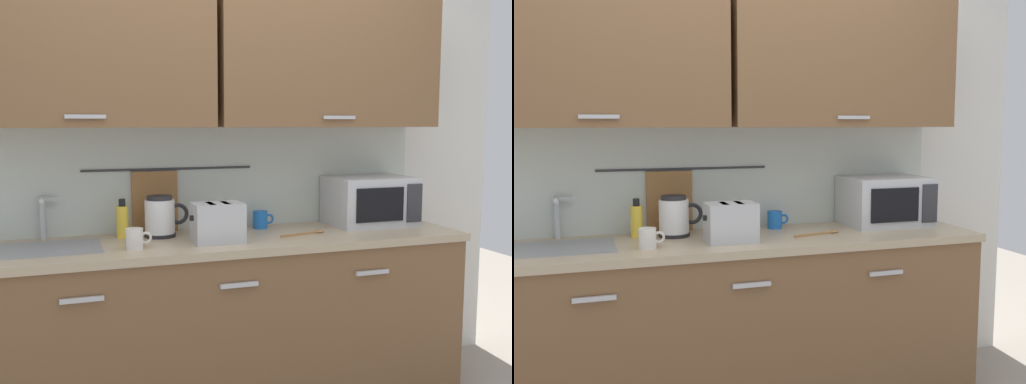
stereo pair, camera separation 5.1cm
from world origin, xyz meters
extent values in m
cube|color=brown|center=(0.00, 0.30, 0.43)|extent=(2.50, 0.60, 0.86)
cube|color=#B7B7BC|center=(-0.69, -0.01, 0.74)|extent=(0.18, 0.02, 0.02)
cube|color=#B7B7BC|center=(0.00, -0.01, 0.74)|extent=(0.18, 0.02, 0.02)
cube|color=#B7B7BC|center=(0.69, -0.01, 0.74)|extent=(0.18, 0.02, 0.02)
cube|color=tan|center=(0.00, 0.30, 0.88)|extent=(2.53, 0.63, 0.04)
cube|color=#9EA0A5|center=(-0.84, 0.32, 0.85)|extent=(0.52, 0.38, 0.09)
cube|color=silver|center=(0.00, 0.63, 1.25)|extent=(3.70, 0.06, 2.50)
cube|color=beige|center=(0.00, 0.59, 1.18)|extent=(2.50, 0.01, 0.55)
cube|color=brown|center=(-0.63, 0.43, 1.80)|extent=(1.23, 0.33, 0.70)
cube|color=#B7B7BC|center=(-0.63, 0.26, 1.50)|extent=(0.18, 0.01, 0.02)
cube|color=brown|center=(0.63, 0.43, 1.80)|extent=(1.23, 0.33, 0.70)
cube|color=#B7B7BC|center=(0.63, 0.26, 1.50)|extent=(0.18, 0.01, 0.02)
cylinder|color=#333338|center=(-0.20, 0.58, 1.23)|extent=(0.90, 0.01, 0.01)
cube|color=olive|center=(-0.28, 0.58, 1.05)|extent=(0.24, 0.02, 0.34)
cylinder|color=#B2B5BA|center=(-0.84, 0.55, 1.01)|extent=(0.03, 0.03, 0.22)
cylinder|color=#B2B5BA|center=(-0.84, 0.47, 1.11)|extent=(0.02, 0.16, 0.02)
cube|color=#B2B5BA|center=(-0.80, 0.55, 1.10)|extent=(0.07, 0.02, 0.01)
cube|color=silver|center=(0.91, 0.41, 1.04)|extent=(0.46, 0.34, 0.27)
cube|color=black|center=(0.87, 0.24, 1.04)|extent=(0.29, 0.01, 0.18)
cube|color=#2D2D33|center=(1.09, 0.24, 1.04)|extent=(0.09, 0.01, 0.21)
cylinder|color=black|center=(-0.28, 0.43, 0.91)|extent=(0.16, 0.16, 0.02)
cylinder|color=white|center=(-0.28, 0.43, 1.00)|extent=(0.15, 0.15, 0.17)
cylinder|color=#262628|center=(-0.28, 0.43, 1.10)|extent=(0.13, 0.13, 0.02)
torus|color=black|center=(-0.19, 0.43, 1.01)|extent=(0.11, 0.02, 0.11)
cylinder|color=yellow|center=(-0.46, 0.47, 0.98)|extent=(0.06, 0.06, 0.16)
cylinder|color=black|center=(-0.46, 0.47, 1.08)|extent=(0.03, 0.03, 0.04)
cylinder|color=silver|center=(-0.44, 0.17, 0.95)|extent=(0.08, 0.08, 0.09)
torus|color=silver|center=(-0.39, 0.17, 0.95)|extent=(0.06, 0.01, 0.06)
cube|color=#B7BABF|center=(-0.04, 0.20, 1.00)|extent=(0.24, 0.17, 0.19)
cube|color=black|center=(-0.07, 0.20, 1.08)|extent=(0.03, 0.12, 0.01)
cube|color=black|center=(0.00, 0.20, 1.08)|extent=(0.03, 0.12, 0.01)
cube|color=black|center=(-0.17, 0.20, 1.02)|extent=(0.02, 0.02, 0.02)
cylinder|color=blue|center=(0.28, 0.49, 0.95)|extent=(0.08, 0.08, 0.09)
torus|color=blue|center=(0.33, 0.49, 0.95)|extent=(0.06, 0.01, 0.06)
cube|color=#9E7042|center=(0.40, 0.23, 0.91)|extent=(0.22, 0.07, 0.01)
ellipsoid|color=#9E7042|center=(0.53, 0.26, 0.91)|extent=(0.07, 0.05, 0.01)
camera|label=1|loc=(-0.79, -2.51, 1.47)|focal=41.54mm
camera|label=2|loc=(-0.74, -2.52, 1.47)|focal=41.54mm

